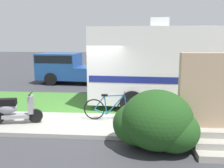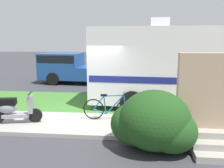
# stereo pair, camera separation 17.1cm
# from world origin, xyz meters

# --- Properties ---
(ground_plane) EXTENTS (80.00, 80.00, 0.00)m
(ground_plane) POSITION_xyz_m (0.00, 0.00, 0.00)
(ground_plane) COLOR #38383D
(sidewalk) EXTENTS (24.00, 2.00, 0.12)m
(sidewalk) POSITION_xyz_m (0.00, -1.20, 0.06)
(sidewalk) COLOR #9E9B93
(sidewalk) RESTS_ON ground
(grass_strip) EXTENTS (24.00, 3.40, 0.08)m
(grass_strip) POSITION_xyz_m (0.00, 1.50, 0.04)
(grass_strip) COLOR #3D752D
(grass_strip) RESTS_ON ground
(motorhome_rv) EXTENTS (7.56, 3.08, 3.67)m
(motorhome_rv) POSITION_xyz_m (3.82, 1.25, 1.75)
(motorhome_rv) COLOR silver
(motorhome_rv) RESTS_ON ground
(scooter) EXTENTS (1.60, 0.60, 0.97)m
(scooter) POSITION_xyz_m (-2.08, -1.43, 0.58)
(scooter) COLOR black
(scooter) RESTS_ON ground
(bicycle) EXTENTS (1.76, 0.52, 0.90)m
(bicycle) POSITION_xyz_m (0.89, -0.86, 0.51)
(bicycle) COLOR black
(bicycle) RESTS_ON ground
(pickup_truck_near) EXTENTS (5.49, 2.43, 1.84)m
(pickup_truck_near) POSITION_xyz_m (-2.05, 6.26, 0.98)
(pickup_truck_near) COLOR #1E478C
(pickup_truck_near) RESTS_ON ground
(porch_steps) EXTENTS (2.00, 1.26, 2.40)m
(porch_steps) POSITION_xyz_m (3.79, -2.29, 0.97)
(porch_steps) COLOR #9E998E
(porch_steps) RESTS_ON ground
(bush_by_porch) EXTENTS (2.10, 1.58, 1.49)m
(bush_by_porch) POSITION_xyz_m (2.16, -2.68, 0.70)
(bush_by_porch) COLOR #1E4719
(bush_by_porch) RESTS_ON ground
(bottle_green) EXTENTS (0.07, 0.07, 0.28)m
(bottle_green) POSITION_xyz_m (3.49, -1.17, 0.24)
(bottle_green) COLOR brown
(bottle_green) RESTS_ON ground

